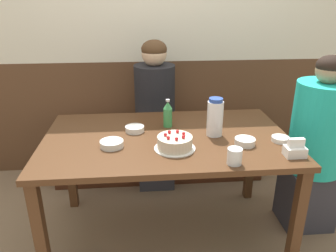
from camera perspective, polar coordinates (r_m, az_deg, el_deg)
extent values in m
plane|color=#846B51|center=(2.45, -0.20, -18.28)|extent=(12.00, 12.00, 0.00)
cube|color=brown|center=(3.10, -1.86, 1.88)|extent=(4.80, 0.04, 1.03)
cube|color=#472314|center=(3.01, -1.55, -4.49)|extent=(1.84, 0.38, 0.48)
cube|color=#4C2D19|center=(2.05, -0.23, -2.29)|extent=(1.52, 0.92, 0.03)
cube|color=#4C2D19|center=(1.98, -21.21, -17.96)|extent=(0.06, 0.06, 0.72)
cube|color=#4C2D19|center=(2.09, 21.50, -15.64)|extent=(0.06, 0.06, 0.72)
cube|color=#4C2D19|center=(2.64, -16.70, -6.61)|extent=(0.06, 0.06, 0.72)
cube|color=#4C2D19|center=(2.72, 14.20, -5.41)|extent=(0.06, 0.06, 0.72)
cylinder|color=white|center=(1.88, 1.19, -3.89)|extent=(0.24, 0.24, 0.01)
cylinder|color=beige|center=(1.87, 1.19, -2.84)|extent=(0.20, 0.20, 0.07)
sphere|color=red|center=(1.89, 0.26, -1.02)|extent=(0.02, 0.02, 0.02)
sphere|color=red|center=(1.85, -0.47, -1.52)|extent=(0.02, 0.02, 0.02)
sphere|color=red|center=(1.81, 0.06, -2.07)|extent=(0.02, 0.02, 0.02)
sphere|color=red|center=(1.80, 1.49, -2.25)|extent=(0.02, 0.02, 0.02)
sphere|color=red|center=(1.82, 2.69, -1.91)|extent=(0.02, 0.02, 0.02)
sphere|color=red|center=(1.87, 2.74, -1.32)|extent=(0.02, 0.02, 0.02)
sphere|color=red|center=(1.90, 1.66, -0.94)|extent=(0.02, 0.02, 0.02)
cylinder|color=white|center=(2.04, 8.19, 1.25)|extent=(0.10, 0.10, 0.22)
cylinder|color=#28479E|center=(2.00, 8.38, 4.48)|extent=(0.08, 0.08, 0.02)
cylinder|color=#388E4C|center=(2.17, -0.04, 1.47)|extent=(0.06, 0.06, 0.13)
cone|color=#388E4C|center=(2.14, -0.04, 3.67)|extent=(0.06, 0.06, 0.05)
cylinder|color=silver|center=(2.13, -0.04, 4.47)|extent=(0.03, 0.03, 0.01)
cube|color=white|center=(1.92, 21.20, -4.16)|extent=(0.11, 0.08, 0.05)
cube|color=white|center=(1.90, 21.42, -2.73)|extent=(0.09, 0.03, 0.05)
cylinder|color=white|center=(1.97, 13.24, -2.67)|extent=(0.12, 0.12, 0.04)
cylinder|color=white|center=(1.93, -9.77, -3.07)|extent=(0.14, 0.14, 0.04)
cylinder|color=white|center=(2.12, -5.81, -0.50)|extent=(0.12, 0.12, 0.04)
cylinder|color=white|center=(2.08, 18.98, -2.15)|extent=(0.10, 0.10, 0.03)
cylinder|color=silver|center=(1.74, 11.52, -5.18)|extent=(0.08, 0.08, 0.09)
cube|color=#33333D|center=(2.62, 22.96, -11.12)|extent=(0.34, 0.30, 0.45)
cylinder|color=#1EB2A3|center=(2.39, 24.83, -0.29)|extent=(0.37, 0.37, 0.62)
sphere|color=#A87A5B|center=(2.29, 26.37, 8.67)|extent=(0.17, 0.17, 0.17)
ellipsoid|color=black|center=(2.28, 26.50, 9.40)|extent=(0.18, 0.18, 0.13)
cube|color=#33333D|center=(2.92, -2.14, -5.73)|extent=(0.30, 0.34, 0.45)
cylinder|color=black|center=(2.71, -2.30, 4.23)|extent=(0.33, 0.33, 0.61)
sphere|color=beige|center=(2.62, -2.43, 12.47)|extent=(0.20, 0.20, 0.20)
ellipsoid|color=#4C331E|center=(2.61, -2.44, 13.21)|extent=(0.20, 0.20, 0.15)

